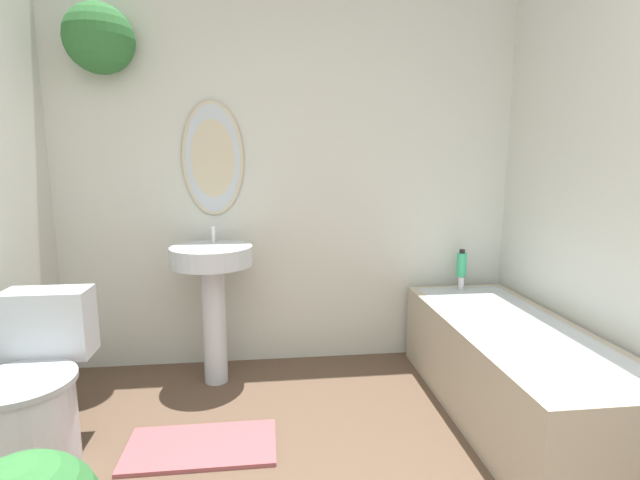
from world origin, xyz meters
The scene contains 6 objects.
wall_back centered at (-0.13, 2.51, 1.29)m, with size 2.97×0.38×2.40m.
toilet centered at (-1.15, 1.51, 0.30)m, with size 0.42×0.59×0.73m.
pedestal_sink centered at (-0.47, 2.23, 0.62)m, with size 0.47×0.47×0.92m.
bathtub centered at (1.08, 1.68, 0.25)m, with size 0.64×1.55×0.56m.
shampoo_bottle centered at (1.10, 2.39, 0.64)m, with size 0.06×0.06×0.18m.
bath_mat centered at (-0.47, 1.56, 0.01)m, with size 0.68×0.34×0.02m.
Camera 1 is at (-0.15, -0.42, 1.30)m, focal length 26.00 mm.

